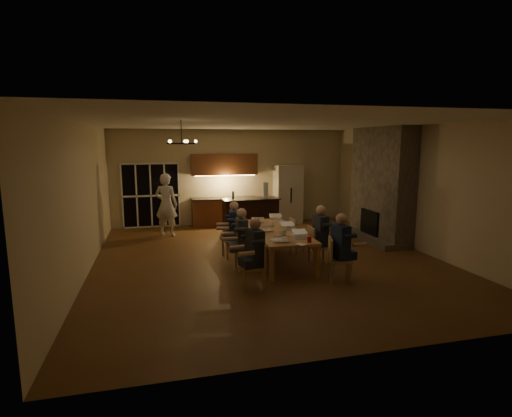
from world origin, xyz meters
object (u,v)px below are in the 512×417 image
object	(u,v)px
chair_right_mid	(319,246)
mug_front	(281,233)
chandelier	(182,143)
redcup_near	(309,240)
standing_person	(166,205)
plate_near	(296,234)
can_right	(288,224)
laptop_f	(276,217)
redcup_mid	(252,225)
refrigerator	(288,194)
person_left_far	(234,230)
laptop_b	(301,233)
chair_left_far	(232,239)
person_left_near	(255,253)
mug_back	(252,222)
plate_left	(276,240)
dining_table	(276,246)
person_right_mid	(320,235)
bar_bottle	(233,195)
chair_right_near	(340,260)
chair_left_mid	(246,250)
chair_left_near	(254,266)
mug_mid	(272,224)
bar_island	(251,216)
chair_right_far	(300,236)
laptop_a	(281,236)
plate_far	(284,223)
can_silver	(284,234)
laptop_c	(265,226)
person_left_mid	(242,240)
laptop_e	(258,218)

from	to	relation	value
chair_right_mid	mug_front	xyz separation A→B (m)	(-0.92, -0.03, 0.36)
chandelier	redcup_near	world-z (taller)	chandelier
standing_person	plate_near	xyz separation A→B (m)	(2.70, -3.89, -0.18)
chandelier	chair_right_mid	bearing A→B (deg)	3.42
redcup_near	can_right	distance (m)	1.55
laptop_f	redcup_mid	bearing A→B (deg)	-133.06
refrigerator	person_left_far	bearing A→B (deg)	-124.79
laptop_f	laptop_b	bearing A→B (deg)	-81.65
chair_left_far	laptop_f	xyz separation A→B (m)	(1.26, 0.48, 0.42)
person_left_near	mug_back	bearing A→B (deg)	157.48
person_left_near	laptop_b	xyz separation A→B (m)	(1.19, 0.69, 0.17)
person_left_near	chandelier	distance (m)	2.58
redcup_mid	plate_left	bearing A→B (deg)	-82.68
chandelier	plate_near	size ratio (longest dim) A/B	2.23
plate_near	plate_left	xyz separation A→B (m)	(-0.57, -0.38, 0.00)
chandelier	dining_table	bearing A→B (deg)	17.42
refrigerator	person_right_mid	size ratio (longest dim) A/B	1.45
bar_bottle	mug_back	bearing A→B (deg)	-89.23
refrigerator	chair_left_far	size ratio (longest dim) A/B	2.25
dining_table	chair_right_near	xyz separation A→B (m)	(0.87, -1.61, 0.07)
chair_left_mid	chair_left_near	bearing A→B (deg)	-6.00
laptop_b	mug_mid	world-z (taller)	laptop_b
redcup_mid	plate_near	xyz separation A→B (m)	(0.75, -1.02, -0.05)
chair_left_far	plate_near	xyz separation A→B (m)	(1.23, -1.14, 0.31)
chair_right_near	plate_left	bearing A→B (deg)	76.73
bar_island	chair_right_far	xyz separation A→B (m)	(0.69, -2.52, -0.10)
bar_island	chair_left_near	xyz separation A→B (m)	(-1.03, -4.67, -0.10)
laptop_b	standing_person	bearing A→B (deg)	120.32
laptop_a	laptop_f	xyz separation A→B (m)	(0.54, 2.09, 0.00)
person_left_far	mug_front	world-z (taller)	person_left_far
dining_table	plate_far	bearing A→B (deg)	59.14
standing_person	laptop_b	world-z (taller)	standing_person
redcup_near	mug_mid	bearing A→B (deg)	98.72
person_right_mid	mug_mid	world-z (taller)	person_right_mid
chair_left_far	mug_front	world-z (taller)	chair_left_far
person_left_near	plate_left	world-z (taller)	person_left_near
redcup_near	plate_far	world-z (taller)	redcup_near
can_silver	bar_bottle	size ratio (longest dim) A/B	0.50
laptop_a	mug_back	world-z (taller)	laptop_a
laptop_c	chair_left_mid	bearing A→B (deg)	27.86
person_left_mid	laptop_f	xyz separation A→B (m)	(1.23, 1.52, 0.17)
standing_person	plate_far	xyz separation A→B (m)	(2.85, -2.56, -0.18)
bar_bottle	bar_island	bearing A→B (deg)	0.27
bar_island	chair_left_far	xyz separation A→B (m)	(-1.05, -2.49, -0.10)
chair_left_near	laptop_f	bearing A→B (deg)	167.56
chair_left_mid	redcup_near	size ratio (longest dim) A/B	7.42
bar_island	mug_mid	world-z (taller)	bar_island
chair_right_near	chair_right_far	size ratio (longest dim) A/B	1.00
person_left_mid	chandelier	xyz separation A→B (m)	(-1.24, -0.21, 2.06)
laptop_e	chair_right_far	bearing A→B (deg)	167.64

